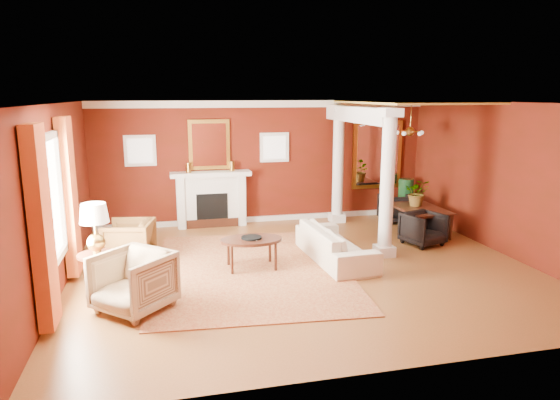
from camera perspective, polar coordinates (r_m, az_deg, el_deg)
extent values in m
plane|color=brown|center=(9.02, 2.68, -7.74)|extent=(8.00, 8.00, 0.00)
cube|color=#5C150C|center=(12.00, -1.84, 4.36)|extent=(8.00, 0.04, 2.90)
cube|color=#5C150C|center=(5.45, 12.99, -5.29)|extent=(8.00, 0.04, 2.90)
cube|color=#5C150C|center=(8.47, -24.21, 0.10)|extent=(0.04, 7.00, 2.90)
cube|color=#5C150C|center=(10.46, 24.36, 2.17)|extent=(0.04, 7.00, 2.90)
cube|color=white|center=(8.49, 2.88, 11.02)|extent=(8.00, 7.00, 0.04)
cube|color=white|center=(11.79, -7.85, -0.08)|extent=(1.60, 0.34, 1.20)
cube|color=black|center=(11.65, -7.75, -0.97)|extent=(0.72, 0.03, 0.70)
cube|color=black|center=(11.74, -7.70, -2.64)|extent=(1.20, 0.05, 0.20)
cube|color=white|center=(11.64, -7.92, 2.97)|extent=(1.85, 0.42, 0.10)
cube|color=white|center=(11.72, -11.24, -0.27)|extent=(0.16, 0.40, 1.20)
cube|color=white|center=(11.84, -4.47, 0.06)|extent=(0.16, 0.40, 1.20)
cube|color=gold|center=(11.72, -8.10, 6.28)|extent=(0.95, 0.06, 1.15)
cube|color=white|center=(11.69, -8.08, 6.27)|extent=(0.78, 0.02, 0.98)
cube|color=white|center=(11.70, -15.69, 5.46)|extent=(0.70, 0.06, 0.70)
cube|color=white|center=(11.67, -15.70, 5.44)|extent=(0.54, 0.02, 0.54)
cube|color=white|center=(11.98, -0.64, 6.04)|extent=(0.70, 0.06, 0.70)
cube|color=white|center=(11.95, -0.61, 6.02)|extent=(0.54, 0.02, 0.54)
cube|color=white|center=(7.87, -24.96, -0.06)|extent=(0.03, 1.30, 1.70)
cube|color=white|center=(7.20, -25.77, -1.18)|extent=(0.08, 0.10, 1.90)
cube|color=white|center=(8.54, -23.82, 0.90)|extent=(0.08, 0.10, 1.90)
cube|color=#B03E1E|center=(6.93, -25.61, -2.92)|extent=(0.18, 0.55, 2.60)
cube|color=#B03E1E|center=(8.85, -22.96, 0.34)|extent=(0.18, 0.55, 2.60)
cube|color=white|center=(9.83, 11.83, -5.69)|extent=(0.34, 0.34, 0.20)
cylinder|color=white|center=(9.51, 12.17, 2.09)|extent=(0.26, 0.26, 2.50)
cube|color=white|center=(9.38, 12.52, 9.75)|extent=(0.36, 0.36, 0.16)
cube|color=white|center=(12.23, 6.51, -2.01)|extent=(0.34, 0.34, 0.20)
cylinder|color=white|center=(11.98, 6.66, 4.27)|extent=(0.26, 0.26, 2.50)
cube|color=white|center=(11.87, 6.81, 10.35)|extent=(0.36, 0.36, 0.16)
cube|color=white|center=(10.85, 8.80, 9.62)|extent=(0.30, 3.20, 0.32)
cube|color=gold|center=(11.19, 14.70, 10.73)|extent=(2.30, 3.40, 0.04)
cube|color=gold|center=(12.84, 11.04, 5.10)|extent=(1.30, 0.06, 1.70)
cube|color=white|center=(12.80, 11.10, 5.08)|extent=(1.10, 0.02, 1.50)
cylinder|color=#A47E33|center=(11.27, 14.73, 9.23)|extent=(0.02, 0.02, 0.65)
sphere|color=#A47E33|center=(11.28, 14.65, 7.58)|extent=(0.20, 0.20, 0.20)
sphere|color=beige|center=(11.42, 15.89, 7.41)|extent=(0.09, 0.09, 0.09)
sphere|color=beige|center=(11.56, 14.40, 7.54)|extent=(0.09, 0.09, 0.09)
sphere|color=beige|center=(11.33, 13.23, 7.52)|extent=(0.09, 0.09, 0.09)
sphere|color=beige|center=(11.04, 13.99, 7.37)|extent=(0.09, 0.09, 0.09)
sphere|color=beige|center=(11.09, 15.68, 7.30)|extent=(0.09, 0.09, 0.09)
cube|color=white|center=(11.85, -1.85, 10.91)|extent=(8.00, 0.08, 0.16)
cube|color=white|center=(12.22, -1.76, -2.14)|extent=(8.00, 0.08, 0.12)
cube|color=maroon|center=(8.94, -3.34, -7.87)|extent=(3.67, 4.69, 0.02)
imported|color=#F3E9CC|center=(9.32, 6.36, -4.39)|extent=(0.75, 2.20, 0.85)
imported|color=black|center=(9.63, -16.89, -4.29)|extent=(0.93, 0.97, 0.85)
imported|color=tan|center=(7.45, -16.43, -8.65)|extent=(1.27, 1.27, 0.95)
cylinder|color=black|center=(8.83, -3.28, -4.58)|extent=(1.10, 1.10, 0.05)
cylinder|color=black|center=(8.63, -5.51, -6.95)|extent=(0.05, 0.05, 0.50)
cylinder|color=black|center=(8.76, -0.50, -6.61)|extent=(0.05, 0.05, 0.50)
cylinder|color=black|center=(9.09, -5.93, -5.98)|extent=(0.05, 0.05, 0.50)
cylinder|color=black|center=(9.21, -1.16, -5.67)|extent=(0.05, 0.05, 0.50)
imported|color=black|center=(8.75, -3.69, -3.80)|extent=(0.16, 0.05, 0.22)
cylinder|color=black|center=(8.28, -19.84, -10.15)|extent=(0.43, 0.43, 0.04)
cylinder|color=black|center=(8.18, -19.99, -8.12)|extent=(0.10, 0.10, 0.66)
cylinder|color=black|center=(8.07, -20.16, -5.91)|extent=(0.58, 0.58, 0.04)
sphere|color=#A47E33|center=(8.02, -20.26, -4.59)|extent=(0.27, 0.27, 0.27)
cylinder|color=#A47E33|center=(7.97, -20.36, -3.24)|extent=(0.03, 0.03, 0.29)
cone|color=beige|center=(7.90, -20.50, -1.40)|extent=(0.43, 0.43, 0.29)
imported|color=black|center=(11.58, 15.56, -1.31)|extent=(0.59, 1.67, 0.93)
imported|color=black|center=(10.66, 16.07, -3.01)|extent=(0.89, 0.86, 0.74)
imported|color=black|center=(12.41, 13.09, -0.78)|extent=(0.77, 0.73, 0.73)
sphere|color=#15421E|center=(12.92, 14.06, -1.10)|extent=(0.42, 0.42, 0.42)
cylinder|color=#15421E|center=(12.85, 14.13, 0.19)|extent=(0.37, 0.37, 0.99)
imported|color=#26591E|center=(11.50, 15.52, 2.16)|extent=(0.74, 0.77, 0.47)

